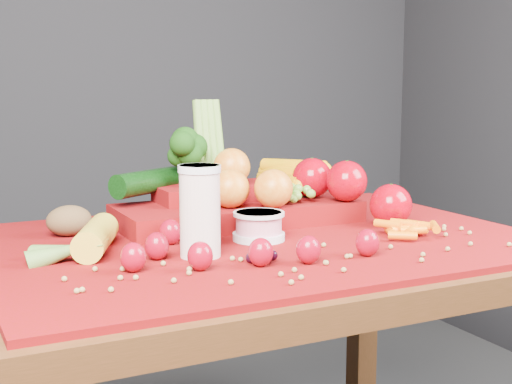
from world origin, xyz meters
name	(u,v)px	position (x,y,z in m)	size (l,w,h in m)	color
table	(260,290)	(0.00, 0.00, 0.66)	(1.10, 0.80, 0.75)	#321E0B
red_cloth	(260,240)	(0.00, 0.00, 0.76)	(1.05, 0.75, 0.01)	#65030E
milk_glass	(200,208)	(-0.16, -0.09, 0.85)	(0.08, 0.08, 0.16)	beige
yogurt_bowl	(259,225)	(-0.01, -0.02, 0.79)	(0.10, 0.10, 0.06)	silver
strawberry_scatter	(211,246)	(-0.16, -0.13, 0.79)	(0.48, 0.28, 0.05)	maroon
dark_grape_cluster	(261,253)	(-0.08, -0.16, 0.78)	(0.06, 0.05, 0.03)	black
soybean_scatter	(312,257)	(0.00, -0.20, 0.77)	(0.84, 0.24, 0.01)	olive
corn_ear	(77,246)	(-0.36, -0.01, 0.78)	(0.24, 0.26, 0.06)	gold
potato	(69,221)	(-0.33, 0.18, 0.79)	(0.09, 0.07, 0.06)	#4F3D21
baby_carrot_pile	(412,230)	(0.26, -0.14, 0.78)	(0.17, 0.17, 0.03)	orange
green_bean_pile	(394,222)	(0.32, -0.01, 0.77)	(0.14, 0.12, 0.01)	#144E12
produce_mound	(253,194)	(0.06, 0.15, 0.82)	(0.59, 0.38, 0.27)	#65030E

